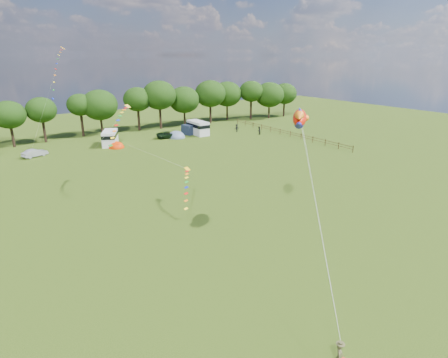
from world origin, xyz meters
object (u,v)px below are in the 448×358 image
kite_flyer (339,357)px  walker_b (237,128)px  car_d (169,135)px  campervan_c (110,137)px  car_b (35,153)px  tent_orange (117,148)px  tent_greyblue (176,137)px  fish_kite (300,118)px  walker_a (259,131)px  campervan_d (198,127)px

kite_flyer → walker_b: size_ratio=0.93×
walker_b → car_d: bearing=-4.9°
campervan_c → car_b: bearing=121.1°
tent_orange → kite_flyer: size_ratio=1.93×
tent_orange → walker_b: walker_b is taller
car_b → tent_greyblue: 25.24m
campervan_c → fish_kite: size_ratio=1.74×
tent_greyblue → walker_a: (15.20, -6.67, 0.81)m
tent_orange → tent_greyblue: (12.49, 1.88, -0.00)m
tent_greyblue → walker_a: size_ratio=2.29×
campervan_c → tent_greyblue: size_ratio=1.52×
car_b → tent_greyblue: bearing=-110.8°
fish_kite → walker_b: 45.62m
tent_orange → kite_flyer: 54.22m
kite_flyer → walker_a: (33.62, 49.10, 0.06)m
campervan_d → tent_orange: bearing=97.3°
car_b → car_d: car_d is taller
campervan_c → campervan_d: campervan_d is taller
tent_greyblue → fish_kite: 43.18m
walker_a → walker_b: size_ratio=1.00×
tent_greyblue → campervan_d: bearing=3.8°
campervan_d → kite_flyer: size_ratio=3.60×
campervan_d → fish_kite: size_ratio=1.68×
fish_kite → walker_a: 42.61m
car_b → campervan_c: (12.51, 1.50, 0.77)m
car_b → fish_kite: bearing=-179.5°
campervan_c → walker_b: campervan_c is taller
car_b → tent_orange: (12.73, -1.01, -0.61)m
campervan_d → tent_greyblue: bearing=93.9°
tent_orange → walker_a: 28.11m
campervan_c → walker_b: bearing=-71.2°
car_b → walker_b: walker_b is taller
tent_orange → fish_kite: (4.57, -39.39, 9.97)m
car_d → walker_b: size_ratio=2.87×
tent_greyblue → fish_kite: fish_kite is taller
car_b → kite_flyer: (6.79, -54.90, 0.14)m
walker_a → kite_flyer: bearing=35.7°
car_d → walker_a: 18.08m
kite_flyer → walker_b: 62.48m
tent_greyblue → kite_flyer: kite_flyer is taller
car_b → walker_a: (40.41, -5.80, 0.20)m
tent_greyblue → walker_a: walker_a is taller
fish_kite → kite_flyer: bearing=-170.0°
car_b → kite_flyer: 55.32m
walker_a → walker_b: (-2.08, 4.84, -0.00)m
car_d → walker_a: (16.65, -7.04, 0.18)m
campervan_c → tent_orange: campervan_c is taller
car_b → car_d: size_ratio=0.75×
campervan_d → walker_b: campervan_d is taller
car_d → walker_a: bearing=-97.0°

